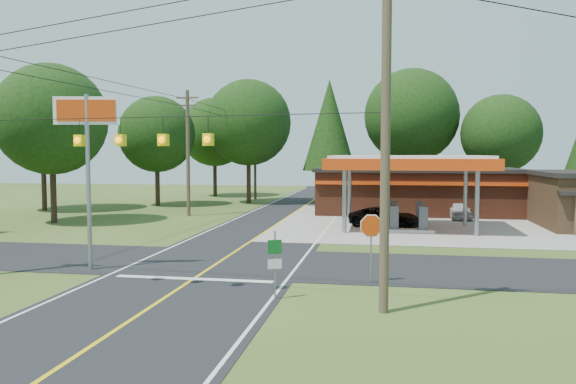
% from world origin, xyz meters
% --- Properties ---
extents(ground, '(120.00, 120.00, 0.00)m').
position_xyz_m(ground, '(0.00, 0.00, 0.00)').
color(ground, '#334D1B').
rests_on(ground, ground).
extents(main_highway, '(8.00, 120.00, 0.02)m').
position_xyz_m(main_highway, '(0.00, 0.00, 0.01)').
color(main_highway, black).
rests_on(main_highway, ground).
extents(cross_road, '(70.00, 7.00, 0.02)m').
position_xyz_m(cross_road, '(0.00, 0.00, 0.01)').
color(cross_road, black).
rests_on(cross_road, ground).
extents(lane_center_yellow, '(0.15, 110.00, 0.00)m').
position_xyz_m(lane_center_yellow, '(0.00, 0.00, 0.03)').
color(lane_center_yellow, yellow).
rests_on(lane_center_yellow, main_highway).
extents(gas_canopy, '(10.60, 7.40, 4.88)m').
position_xyz_m(gas_canopy, '(9.00, 13.00, 4.27)').
color(gas_canopy, gray).
rests_on(gas_canopy, ground).
extents(convenience_store, '(16.40, 7.55, 3.80)m').
position_xyz_m(convenience_store, '(10.00, 22.98, 1.92)').
color(convenience_store, brown).
rests_on(convenience_store, ground).
extents(utility_pole_near_right, '(1.80, 0.30, 11.50)m').
position_xyz_m(utility_pole_near_right, '(7.50, -7.00, 5.96)').
color(utility_pole_near_right, '#473828').
rests_on(utility_pole_near_right, ground).
extents(utility_pole_far_left, '(1.80, 0.30, 10.00)m').
position_xyz_m(utility_pole_far_left, '(-8.00, 18.00, 5.20)').
color(utility_pole_far_left, '#473828').
rests_on(utility_pole_far_left, ground).
extents(utility_pole_north, '(0.30, 0.30, 9.50)m').
position_xyz_m(utility_pole_north, '(-6.50, 35.00, 4.75)').
color(utility_pole_north, '#473828').
rests_on(utility_pole_north, ground).
extents(overhead_beacons, '(17.04, 2.04, 1.03)m').
position_xyz_m(overhead_beacons, '(-1.00, -6.00, 6.21)').
color(overhead_beacons, black).
rests_on(overhead_beacons, ground).
extents(treeline_backdrop, '(70.27, 51.59, 13.30)m').
position_xyz_m(treeline_backdrop, '(0.82, 24.01, 7.49)').
color(treeline_backdrop, '#332316').
rests_on(treeline_backdrop, ground).
extents(suv_car, '(5.84, 5.84, 1.34)m').
position_xyz_m(suv_car, '(7.53, 13.84, 0.67)').
color(suv_car, black).
rests_on(suv_car, ground).
extents(sedan_car, '(3.97, 3.97, 1.29)m').
position_xyz_m(sedan_car, '(13.11, 19.43, 0.65)').
color(sedan_car, silver).
rests_on(sedan_car, ground).
extents(big_stop_sign, '(2.75, 0.66, 7.53)m').
position_xyz_m(big_stop_sign, '(-5.00, -2.61, 5.67)').
color(big_stop_sign, gray).
rests_on(big_stop_sign, ground).
extents(octagonal_stop_sign, '(0.91, 0.28, 2.71)m').
position_xyz_m(octagonal_stop_sign, '(7.00, -3.01, 2.04)').
color(octagonal_stop_sign, gray).
rests_on(octagonal_stop_sign, ground).
extents(route_sign_post, '(0.46, 0.23, 2.38)m').
position_xyz_m(route_sign_post, '(3.80, -6.02, 1.42)').
color(route_sign_post, gray).
rests_on(route_sign_post, ground).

